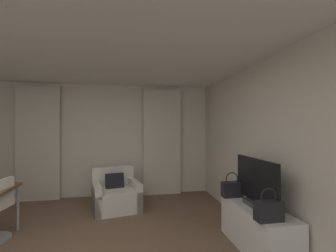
# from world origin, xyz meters

# --- Properties ---
(wall_window) EXTENTS (5.12, 0.06, 2.60)m
(wall_window) POSITION_xyz_m (0.00, 3.03, 1.30)
(wall_window) COLOR beige
(wall_window) RESTS_ON ground
(wall_right) EXTENTS (0.06, 6.12, 2.60)m
(wall_right) POSITION_xyz_m (2.53, 0.00, 1.30)
(wall_right) COLOR beige
(wall_right) RESTS_ON ground
(ceiling) EXTENTS (5.12, 6.12, 0.06)m
(ceiling) POSITION_xyz_m (0.00, 0.00, 2.63)
(ceiling) COLOR white
(ceiling) RESTS_ON wall_left
(curtain_left_panel) EXTENTS (0.90, 0.06, 2.50)m
(curtain_left_panel) POSITION_xyz_m (-1.38, 2.90, 1.25)
(curtain_left_panel) COLOR beige
(curtain_left_panel) RESTS_ON ground
(curtain_right_panel) EXTENTS (0.90, 0.06, 2.50)m
(curtain_right_panel) POSITION_xyz_m (1.38, 2.90, 1.25)
(curtain_right_panel) COLOR beige
(curtain_right_panel) RESTS_ON ground
(armchair) EXTENTS (1.03, 1.04, 0.77)m
(armchair) POSITION_xyz_m (0.32, 2.12, 0.26)
(armchair) COLOR silver
(armchair) RESTS_ON ground
(tv_console) EXTENTS (0.47, 1.22, 0.57)m
(tv_console) POSITION_xyz_m (2.23, 0.21, 0.28)
(tv_console) COLOR white
(tv_console) RESTS_ON ground
(tv_flatscreen) EXTENTS (0.20, 0.94, 0.63)m
(tv_flatscreen) POSITION_xyz_m (2.23, 0.23, 0.86)
(tv_flatscreen) COLOR #333338
(tv_flatscreen) RESTS_ON tv_console
(handbag_primary) EXTENTS (0.30, 0.14, 0.37)m
(handbag_primary) POSITION_xyz_m (2.10, 0.67, 0.69)
(handbag_primary) COLOR black
(handbag_primary) RESTS_ON tv_console
(handbag_secondary) EXTENTS (0.30, 0.14, 0.37)m
(handbag_secondary) POSITION_xyz_m (2.10, -0.23, 0.69)
(handbag_secondary) COLOR black
(handbag_secondary) RESTS_ON tv_console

